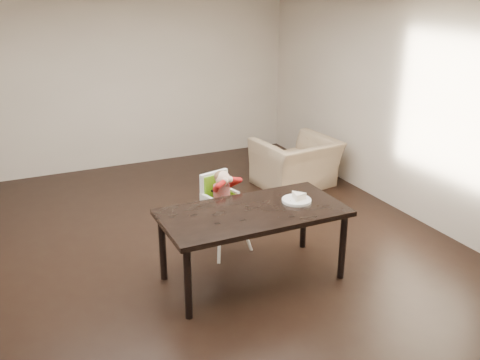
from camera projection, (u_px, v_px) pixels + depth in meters
name	position (u px, v px, depth m)	size (l,w,h in m)	color
ground	(189.00, 261.00, 5.77)	(7.00, 7.00, 0.00)	black
room_walls	(182.00, 91.00, 5.11)	(6.02, 7.02, 2.71)	beige
dining_table	(253.00, 218.00, 5.21)	(1.80, 0.90, 0.75)	black
high_chair	(221.00, 194.00, 5.82)	(0.48, 0.48, 0.94)	white
plate	(297.00, 199.00, 5.39)	(0.35, 0.35, 0.09)	white
armchair	(296.00, 155.00, 7.72)	(1.08, 0.70, 0.95)	tan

